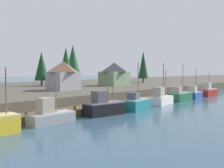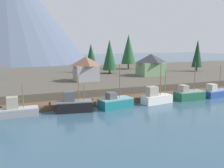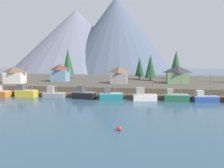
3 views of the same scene
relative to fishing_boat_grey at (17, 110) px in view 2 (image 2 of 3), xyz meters
The scene contains 16 objects.
ground_plane 27.53m from the fishing_boat_grey, 50.57° to the left, with size 400.00×400.00×1.00m, color #335166.
dock 17.76m from the fishing_boat_grey, 10.44° to the left, with size 80.00×4.00×1.60m.
shoreline_bank 37.54m from the fishing_boat_grey, 62.28° to the left, with size 400.00×56.00×2.50m, color #4C473D.
mountain_central_peak 141.40m from the fishing_boat_grey, 90.12° to the left, with size 101.17×101.17×66.76m, color #4C566B.
fishing_boat_grey is the anchor object (origin of this frame).
fishing_boat_black 9.36m from the fishing_boat_grey, ahead, with size 6.58×3.51×6.46m.
fishing_boat_teal 17.21m from the fishing_boat_grey, ahead, with size 6.67×3.99×8.10m.
fishing_boat_white 26.23m from the fishing_boat_grey, ahead, with size 6.54×3.38×8.05m.
fishing_boat_green 34.53m from the fishing_boat_grey, ahead, with size 6.26×3.00×8.06m.
fishing_boat_blue 41.86m from the fishing_boat_grey, ahead, with size 6.50×3.08×7.15m.
house_green 43.52m from the fishing_boat_grey, 29.16° to the left, with size 7.57×5.93×6.38m.
house_grey 25.28m from the fishing_boat_grey, 46.54° to the left, with size 6.00×5.15×6.19m.
conifer_near_left 42.38m from the fishing_boat_grey, 47.07° to the left, with size 4.39×4.39×10.56m.
conifer_near_right 43.26m from the fishing_boat_grey, 56.01° to the left, with size 3.84×3.84×9.34m.
conifer_mid_right 63.90m from the fishing_boat_grey, 23.51° to the left, with size 3.44×3.44×10.74m.
conifer_back_left 57.44m from the fishing_boat_grey, 45.54° to the left, with size 5.31×5.31×12.58m.
Camera 2 is at (-18.20, -44.89, 12.11)m, focal length 40.71 mm.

